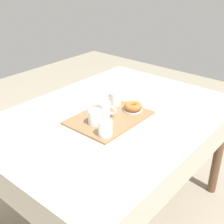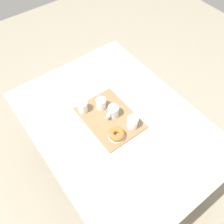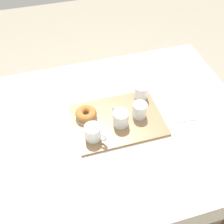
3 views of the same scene
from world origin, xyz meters
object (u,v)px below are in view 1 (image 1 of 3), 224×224
(serving_tray, at_px, (109,118))
(sugar_donut_left, at_px, (133,106))
(dining_table, at_px, (113,128))
(water_glass_near, at_px, (105,129))
(water_glass_far, at_px, (95,118))
(paper_napkin, at_px, (60,141))
(tea_mug_left, at_px, (104,109))
(donut_plate_left, at_px, (133,110))
(tea_mug_right, at_px, (114,99))

(serving_tray, bearing_deg, sugar_donut_left, 160.06)
(dining_table, distance_m, water_glass_near, 0.30)
(water_glass_far, distance_m, paper_napkin, 0.24)
(sugar_donut_left, relative_size, paper_napkin, 0.81)
(paper_napkin, bearing_deg, serving_tray, 174.22)
(water_glass_far, bearing_deg, sugar_donut_left, 166.80)
(tea_mug_left, height_order, donut_plate_left, tea_mug_left)
(water_glass_near, height_order, donut_plate_left, water_glass_near)
(sugar_donut_left, bearing_deg, dining_table, -37.00)
(tea_mug_left, xyz_separation_m, donut_plate_left, (-0.16, 0.09, -0.04))
(tea_mug_right, relative_size, sugar_donut_left, 0.92)
(tea_mug_left, height_order, tea_mug_right, same)
(serving_tray, distance_m, donut_plate_left, 0.17)
(tea_mug_left, bearing_deg, donut_plate_left, 150.50)
(tea_mug_left, bearing_deg, dining_table, 165.83)
(tea_mug_right, height_order, donut_plate_left, tea_mug_right)
(dining_table, relative_size, tea_mug_left, 12.49)
(water_glass_near, bearing_deg, paper_napkin, -40.54)
(dining_table, xyz_separation_m, sugar_donut_left, (-0.10, 0.07, 0.13))
(tea_mug_right, height_order, water_glass_near, tea_mug_right)
(dining_table, relative_size, water_glass_near, 18.21)
(sugar_donut_left, xyz_separation_m, paper_napkin, (0.50, -0.09, -0.04))
(serving_tray, relative_size, water_glass_near, 5.61)
(dining_table, bearing_deg, donut_plate_left, 143.00)
(tea_mug_left, relative_size, sugar_donut_left, 1.07)
(tea_mug_left, bearing_deg, paper_napkin, -0.27)
(donut_plate_left, relative_size, sugar_donut_left, 1.05)
(donut_plate_left, distance_m, sugar_donut_left, 0.02)
(water_glass_far, relative_size, sugar_donut_left, 0.73)
(water_glass_near, distance_m, paper_napkin, 0.24)
(water_glass_far, bearing_deg, donut_plate_left, 166.80)
(tea_mug_right, bearing_deg, water_glass_near, 32.38)
(water_glass_far, bearing_deg, serving_tray, 176.51)
(tea_mug_right, distance_m, donut_plate_left, 0.14)
(tea_mug_right, bearing_deg, sugar_donut_left, 92.08)
(tea_mug_left, height_order, water_glass_far, tea_mug_left)
(paper_napkin, bearing_deg, dining_table, 177.64)
(dining_table, bearing_deg, sugar_donut_left, 143.00)
(dining_table, relative_size, tea_mug_right, 14.52)
(serving_tray, distance_m, paper_napkin, 0.35)
(water_glass_near, height_order, sugar_donut_left, water_glass_near)
(tea_mug_left, bearing_deg, water_glass_far, 13.51)
(serving_tray, xyz_separation_m, paper_napkin, (0.35, -0.04, -0.00))
(dining_table, xyz_separation_m, donut_plate_left, (-0.10, 0.07, 0.11))
(sugar_donut_left, height_order, paper_napkin, sugar_donut_left)
(tea_mug_right, height_order, sugar_donut_left, tea_mug_right)
(tea_mug_left, distance_m, sugar_donut_left, 0.18)
(serving_tray, height_order, paper_napkin, serving_tray)
(tea_mug_left, xyz_separation_m, tea_mug_right, (-0.15, -0.05, 0.00))
(water_glass_near, bearing_deg, tea_mug_left, -137.47)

